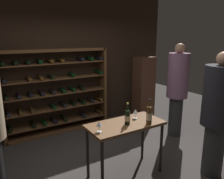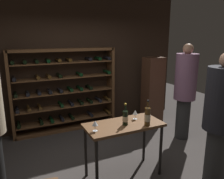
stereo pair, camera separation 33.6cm
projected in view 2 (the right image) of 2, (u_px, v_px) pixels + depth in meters
The scene contains 11 objects.
ground_plane at pixel (114, 170), 3.53m from camera, with size 10.23×10.23×0.00m, color #383330.
back_wall at pixel (73, 62), 5.03m from camera, with size 5.29×0.10×3.00m, color #332319.
wine_rack at pixel (64, 91), 4.87m from camera, with size 2.27×0.32×1.82m.
tasting_table at pixel (124, 130), 3.23m from camera, with size 1.13×0.54×0.84m.
person_guest_khaki at pixel (185, 88), 4.42m from camera, with size 0.43×0.43×1.93m.
person_bystander_red_print at pixel (221, 114), 3.05m from camera, with size 0.46×0.46×1.87m.
display_cabinet at pixel (153, 90), 5.38m from camera, with size 0.44×0.36×1.59m, color #4C2D1E.
wine_bottle_green_slim at pixel (147, 116), 3.11m from camera, with size 0.08×0.08×0.37m.
wine_bottle_red_label at pixel (125, 117), 3.14m from camera, with size 0.08×0.08×0.32m.
wine_glass_stemmed_center at pixel (135, 113), 3.36m from camera, with size 0.07×0.07×0.15m.
wine_glass_stemmed_right at pixel (95, 124), 2.93m from camera, with size 0.08×0.08×0.15m.
Camera 2 is at (-1.37, -2.81, 2.07)m, focal length 35.59 mm.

